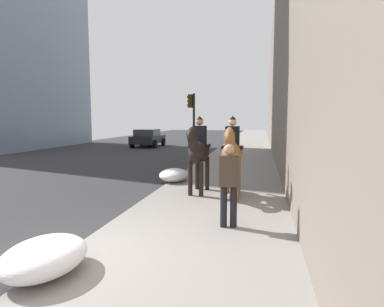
{
  "coord_description": "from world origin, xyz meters",
  "views": [
    {
      "loc": [
        -4.56,
        -3.15,
        2.33
      ],
      "look_at": [
        4.0,
        -1.35,
        1.4
      ],
      "focal_mm": 31.0,
      "sensor_mm": 36.0,
      "label": 1
    }
  ],
  "objects_px": {
    "traffic_light_near_curb": "(192,116)",
    "car_near_lane": "(148,138)",
    "pedestrian_greeting": "(229,180)",
    "mounted_horse_far": "(232,153)",
    "mounted_horse_near": "(199,151)"
  },
  "relations": [
    {
      "from": "mounted_horse_near",
      "to": "car_near_lane",
      "type": "bearing_deg",
      "value": -154.0
    },
    {
      "from": "traffic_light_near_curb",
      "to": "mounted_horse_far",
      "type": "bearing_deg",
      "value": -160.89
    },
    {
      "from": "traffic_light_near_curb",
      "to": "car_near_lane",
      "type": "bearing_deg",
      "value": 32.92
    },
    {
      "from": "mounted_horse_near",
      "to": "pedestrian_greeting",
      "type": "distance_m",
      "value": 3.16
    },
    {
      "from": "mounted_horse_far",
      "to": "car_near_lane",
      "type": "xyz_separation_m",
      "value": [
        16.69,
        8.34,
        -0.63
      ]
    },
    {
      "from": "pedestrian_greeting",
      "to": "car_near_lane",
      "type": "xyz_separation_m",
      "value": [
        19.23,
        8.51,
        -0.34
      ]
    },
    {
      "from": "mounted_horse_far",
      "to": "car_near_lane",
      "type": "relative_size",
      "value": 0.59
    },
    {
      "from": "mounted_horse_near",
      "to": "traffic_light_near_curb",
      "type": "height_order",
      "value": "traffic_light_near_curb"
    },
    {
      "from": "car_near_lane",
      "to": "traffic_light_near_curb",
      "type": "height_order",
      "value": "traffic_light_near_curb"
    },
    {
      "from": "mounted_horse_far",
      "to": "traffic_light_near_curb",
      "type": "height_order",
      "value": "traffic_light_near_curb"
    },
    {
      "from": "mounted_horse_far",
      "to": "pedestrian_greeting",
      "type": "xyz_separation_m",
      "value": [
        -2.54,
        -0.17,
        -0.29
      ]
    },
    {
      "from": "pedestrian_greeting",
      "to": "car_near_lane",
      "type": "distance_m",
      "value": 21.03
    },
    {
      "from": "mounted_horse_far",
      "to": "car_near_lane",
      "type": "distance_m",
      "value": 18.67
    },
    {
      "from": "pedestrian_greeting",
      "to": "mounted_horse_near",
      "type": "bearing_deg",
      "value": 14.46
    },
    {
      "from": "mounted_horse_near",
      "to": "mounted_horse_far",
      "type": "relative_size",
      "value": 1.0
    }
  ]
}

